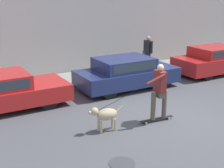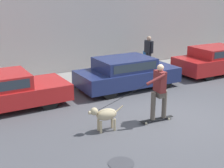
{
  "view_description": "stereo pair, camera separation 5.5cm",
  "coord_description": "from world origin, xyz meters",
  "px_view_note": "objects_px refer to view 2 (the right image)",
  "views": [
    {
      "loc": [
        -5.9,
        -6.98,
        3.81
      ],
      "look_at": [
        -1.29,
        1.3,
        0.95
      ],
      "focal_mm": 50.0,
      "sensor_mm": 36.0,
      "label": 1
    },
    {
      "loc": [
        -5.85,
        -7.01,
        3.81
      ],
      "look_at": [
        -1.29,
        1.3,
        0.95
      ],
      "focal_mm": 50.0,
      "sensor_mm": 36.0,
      "label": 2
    }
  ],
  "objects_px": {
    "parked_car_1": "(127,73)",
    "parked_car_2": "(217,60)",
    "dog": "(105,115)",
    "skateboarder": "(159,90)",
    "pedestrian_with_bag": "(148,51)"
  },
  "relations": [
    {
      "from": "dog",
      "to": "skateboarder",
      "type": "bearing_deg",
      "value": 178.84
    },
    {
      "from": "parked_car_2",
      "to": "pedestrian_with_bag",
      "type": "height_order",
      "value": "pedestrian_with_bag"
    },
    {
      "from": "parked_car_1",
      "to": "parked_car_2",
      "type": "distance_m",
      "value": 5.01
    },
    {
      "from": "parked_car_1",
      "to": "parked_car_2",
      "type": "xyz_separation_m",
      "value": [
        5.01,
        0.0,
        -0.0
      ]
    },
    {
      "from": "parked_car_1",
      "to": "dog",
      "type": "distance_m",
      "value": 4.08
    },
    {
      "from": "parked_car_1",
      "to": "dog",
      "type": "height_order",
      "value": "parked_car_1"
    },
    {
      "from": "parked_car_2",
      "to": "dog",
      "type": "distance_m",
      "value": 8.25
    },
    {
      "from": "parked_car_1",
      "to": "skateboarder",
      "type": "height_order",
      "value": "skateboarder"
    },
    {
      "from": "skateboarder",
      "to": "parked_car_1",
      "type": "bearing_deg",
      "value": -100.95
    },
    {
      "from": "dog",
      "to": "skateboarder",
      "type": "height_order",
      "value": "skateboarder"
    },
    {
      "from": "parked_car_1",
      "to": "skateboarder",
      "type": "xyz_separation_m",
      "value": [
        -0.9,
        -3.3,
        0.38
      ]
    },
    {
      "from": "parked_car_2",
      "to": "skateboarder",
      "type": "bearing_deg",
      "value": -150.95
    },
    {
      "from": "dog",
      "to": "skateboarder",
      "type": "xyz_separation_m",
      "value": [
        1.72,
        -0.17,
        0.52
      ]
    },
    {
      "from": "parked_car_1",
      "to": "pedestrian_with_bag",
      "type": "bearing_deg",
      "value": 37.31
    },
    {
      "from": "dog",
      "to": "pedestrian_with_bag",
      "type": "relative_size",
      "value": 0.66
    }
  ]
}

